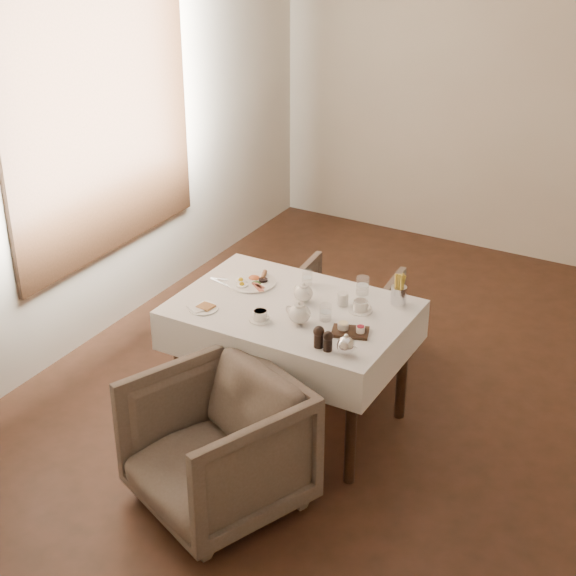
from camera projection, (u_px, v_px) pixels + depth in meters
The scene contains 21 objects.
room at pixel (100, 99), 5.52m from camera, with size 5.00×5.00×5.00m.
table at pixel (292, 325), 4.90m from camera, with size 1.28×0.88×0.75m.
armchair_near at pixel (217, 446), 4.38m from camera, with size 0.75×0.77×0.70m, color #50453A.
armchair_far at pixel (343, 316), 5.70m from camera, with size 0.64×0.65×0.60m, color #50453A.
breakfast_plate at pixel (252, 281), 5.10m from camera, with size 0.28×0.28×0.04m.
side_plate at pixel (202, 308), 4.82m from camera, with size 0.18×0.16×0.02m.
teapot_centre at pixel (303, 292), 4.88m from camera, with size 0.14×0.11×0.12m, color white, non-canonical shape.
teapot_front at pixel (299, 312), 4.65m from camera, with size 0.16×0.13×0.13m, color white, non-canonical shape.
creamer at pixel (343, 299), 4.85m from camera, with size 0.06×0.06×0.07m, color white.
teacup_near at pixel (260, 316), 4.70m from camera, with size 0.12×0.12×0.06m.
teacup_far at pixel (361, 306), 4.79m from camera, with size 0.13×0.13×0.06m.
glass_left at pixel (307, 278), 5.07m from camera, with size 0.06×0.06×0.09m, color silver.
glass_mid at pixel (326, 312), 4.69m from camera, with size 0.07×0.07×0.09m, color silver.
glass_right at pixel (363, 286), 4.96m from camera, with size 0.07×0.07×0.10m, color silver.
condiment_board at pixel (350, 330), 4.58m from camera, with size 0.22×0.18×0.05m.
pepper_mill_left at pixel (319, 337), 4.44m from camera, with size 0.06×0.06×0.12m, color black, non-canonical shape.
pepper_mill_right at pixel (328, 341), 4.41m from camera, with size 0.05×0.05×0.11m, color black, non-canonical shape.
silver_pot at pixel (346, 344), 4.37m from camera, with size 0.11×0.09×0.12m, color white, non-canonical shape.
fries_cup at pixel (399, 290), 4.84m from camera, with size 0.09×0.09×0.18m.
cutlery_fork at pixel (224, 280), 5.14m from camera, with size 0.01×0.17×0.00m, color silver.
cutlery_knife at pixel (222, 284), 5.09m from camera, with size 0.01×0.19×0.00m, color silver.
Camera 1 is at (1.49, -4.18, 3.04)m, focal length 55.00 mm.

